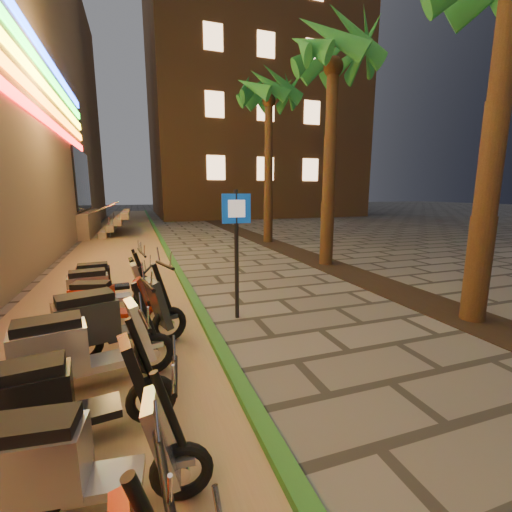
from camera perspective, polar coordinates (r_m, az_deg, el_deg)
name	(u,v)px	position (r m, az deg, el deg)	size (l,w,h in m)	color
ground	(378,447)	(3.66, 19.67, -27.79)	(120.00, 120.00, 0.00)	#474442
parking_strip	(118,259)	(12.39, -22.08, -0.47)	(3.40, 60.00, 0.01)	#8C7251
green_curb	(169,255)	(12.41, -14.24, 0.22)	(0.18, 60.00, 0.10)	#255F23
planting_strip	(366,279)	(9.31, 17.81, -3.67)	(1.20, 40.00, 0.02)	black
apartment_block	(246,84)	(37.30, -1.63, 26.69)	(18.00, 16.06, 25.00)	brown
palm_c	(333,66)	(11.25, 12.76, 28.53)	(2.97, 3.02, 6.91)	#472D19
palm_d	(269,101)	(15.65, 2.16, 24.41)	(2.97, 3.02, 7.16)	#472D19
pedestrian_sign	(236,237)	(5.92, -3.27, 3.23)	(0.50, 0.09, 2.27)	black
scooter_5	(73,461)	(2.95, -28.16, -27.94)	(1.50, 0.57, 1.05)	black
scooter_6	(61,398)	(3.62, -29.68, -19.84)	(1.59, 0.63, 1.11)	black
scooter_7	(78,349)	(4.39, -27.54, -13.60)	(1.72, 0.76, 1.21)	black
scooter_8	(109,320)	(5.08, -23.32, -9.79)	(1.75, 0.93, 1.24)	black
scooter_9	(107,303)	(6.14, -23.58, -7.13)	(1.48, 0.71, 1.05)	black
scooter_10	(103,289)	(6.89, -24.09, -5.02)	(1.59, 0.62, 1.12)	black
scooter_11	(106,279)	(7.73, -23.72, -3.55)	(1.50, 0.54, 1.05)	black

